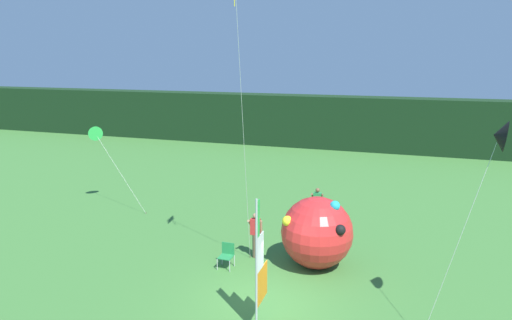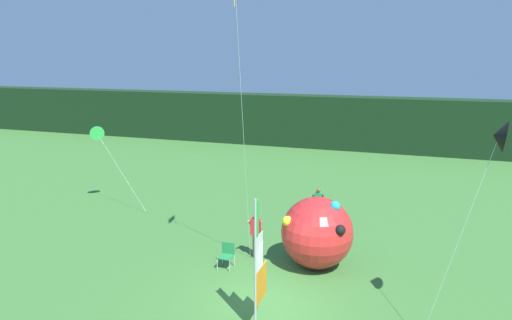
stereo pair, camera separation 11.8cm
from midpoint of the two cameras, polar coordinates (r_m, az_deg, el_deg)
name	(u,v)px [view 2 (the right image)]	position (r m, az deg, el deg)	size (l,w,h in m)	color
ground_plane	(263,301)	(14.95, 1.18, -17.27)	(120.00, 120.00, 0.00)	#3D7533
distant_treeline	(356,123)	(38.12, 12.59, 4.54)	(80.00, 2.40, 4.30)	black
banner_flag	(259,266)	(12.83, 0.61, -13.19)	(0.06, 1.03, 3.90)	#B7B7BC
person_near_banner	(256,234)	(17.39, 0.14, -9.26)	(0.55, 0.48, 1.77)	brown
person_mid_field	(318,203)	(21.45, 7.97, -5.38)	(0.55, 0.48, 1.55)	#2D334C
inflatable_balloon	(317,232)	(16.71, 7.87, -9.00)	(2.60, 2.60, 2.61)	red
folding_chair	(227,254)	(16.85, -3.48, -11.65)	(0.51, 0.51, 0.89)	#BCBCC1
kite_black_delta_0	(499,137)	(12.47, 28.45, 2.59)	(1.63, 0.85, 6.03)	brown
kite_green_delta_1	(97,133)	(24.24, -19.23, 3.19)	(3.40, 0.96, 4.09)	brown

